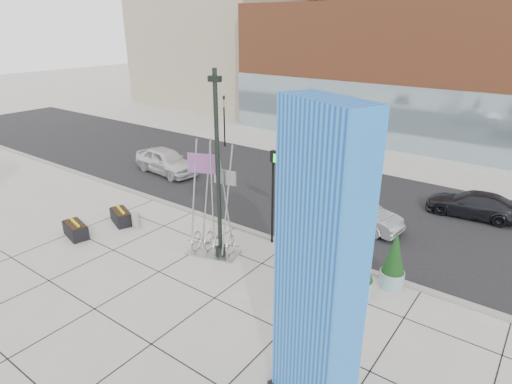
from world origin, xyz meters
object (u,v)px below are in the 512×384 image
Objects in this scene: blue_pylon at (317,284)px; public_art_sculpture at (213,226)px; car_white_west at (166,161)px; car_silver_mid at (359,214)px; concrete_bollard at (136,220)px; overhead_street_sign at (288,168)px; lamp_post at (218,187)px.

public_art_sculpture is (-7.46, 4.68, -2.57)m from blue_pylon.
car_white_west is 1.17× the size of car_silver_mid.
overhead_street_sign reaches higher than concrete_bollard.
overhead_street_sign is at bearing 52.19° from lamp_post.
lamp_post is 1.87× the size of car_silver_mid.
public_art_sculpture is 1.17× the size of overhead_street_sign.
lamp_post reaches higher than car_silver_mid.
lamp_post is 5.94m from concrete_bollard.
overhead_street_sign is 1.04× the size of car_silver_mid.
overhead_street_sign reaches higher than car_white_west.
public_art_sculpture is at bearing 171.45° from blue_pylon.
overhead_street_sign reaches higher than car_silver_mid.
lamp_post is 10.16× the size of concrete_bollard.
overhead_street_sign is 0.89× the size of car_white_west.
car_silver_mid is at bearing 82.02° from overhead_street_sign.
concrete_bollard is at bearing -176.40° from lamp_post.
overhead_street_sign is at bearing -102.16° from car_white_west.
car_white_west is 13.69m from car_silver_mid.
public_art_sculpture reaches higher than overhead_street_sign.
concrete_bollard is (-5.20, -0.33, -2.84)m from lamp_post.
lamp_post reaches higher than public_art_sculpture.
overhead_street_sign is (1.82, 2.35, 0.53)m from lamp_post.
blue_pylon reaches higher than public_art_sculpture.
concrete_bollard is at bearing -142.28° from overhead_street_sign.
public_art_sculpture is (-0.41, -0.00, -1.89)m from lamp_post.
blue_pylon is at bearing -48.27° from public_art_sculpture.
lamp_post is 3.02m from overhead_street_sign.
blue_pylon is 11.86m from car_silver_mid.
car_white_west is at bearing 178.95° from overhead_street_sign.
concrete_bollard is (-12.26, 4.35, -3.53)m from blue_pylon.
concrete_bollard is 10.98m from car_silver_mid.
blue_pylon is 1.03× the size of lamp_post.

